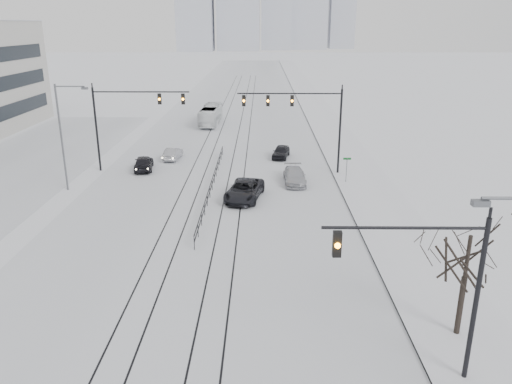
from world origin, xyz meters
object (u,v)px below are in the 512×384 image
(sedan_nb_far, at_px, (281,152))
(box_truck, at_px, (211,115))
(sedan_sb_outer, at_px, (173,154))
(traffic_mast_near, at_px, (436,278))
(sedan_sb_inner, at_px, (144,163))
(bare_tree, at_px, (469,247))
(sedan_nb_front, at_px, (244,190))
(sedan_nb_right, at_px, (295,176))

(sedan_nb_far, xyz_separation_m, box_truck, (-9.29, 18.65, 0.68))
(sedan_nb_far, bearing_deg, sedan_sb_outer, -164.49)
(traffic_mast_near, relative_size, sedan_sb_inner, 1.65)
(bare_tree, xyz_separation_m, sedan_nb_front, (-10.36, 18.68, -3.73))
(sedan_sb_outer, xyz_separation_m, sedan_nb_right, (12.31, -8.20, 0.05))
(bare_tree, relative_size, sedan_nb_front, 1.12)
(sedan_sb_inner, height_order, sedan_sb_outer, sedan_sb_inner)
(sedan_sb_inner, xyz_separation_m, box_truck, (4.29, 23.53, 0.60))
(traffic_mast_near, bearing_deg, box_truck, 104.38)
(bare_tree, height_order, sedan_nb_front, bare_tree)
(bare_tree, xyz_separation_m, sedan_sb_inner, (-20.47, 27.14, -3.77))
(traffic_mast_near, bearing_deg, sedan_nb_front, 110.12)
(traffic_mast_near, height_order, sedan_nb_front, traffic_mast_near)
(sedan_sb_outer, height_order, sedan_nb_right, sedan_nb_right)
(traffic_mast_near, relative_size, sedan_nb_far, 1.83)
(traffic_mast_near, bearing_deg, sedan_sb_outer, 114.90)
(traffic_mast_near, height_order, sedan_sb_inner, traffic_mast_near)
(traffic_mast_near, xyz_separation_m, sedan_nb_right, (-3.58, 26.02, -3.90))
(box_truck, bearing_deg, sedan_sb_outer, 86.07)
(traffic_mast_near, bearing_deg, bare_tree, 51.24)
(sedan_sb_inner, distance_m, box_truck, 23.92)
(sedan_nb_right, bearing_deg, box_truck, 108.78)
(sedan_sb_inner, xyz_separation_m, sedan_sb_outer, (2.17, 4.08, -0.11))
(sedan_nb_front, distance_m, sedan_nb_far, 13.78)
(sedan_sb_outer, height_order, box_truck, box_truck)
(sedan_nb_right, height_order, box_truck, box_truck)
(sedan_sb_outer, bearing_deg, sedan_sb_inner, 67.30)
(bare_tree, height_order, sedan_sb_outer, bare_tree)
(box_truck, bearing_deg, sedan_nb_far, 118.78)
(bare_tree, bearing_deg, sedan_sb_inner, 127.02)
(sedan_nb_far, bearing_deg, sedan_nb_right, -72.82)
(sedan_nb_front, height_order, sedan_nb_far, sedan_nb_front)
(sedan_nb_far, bearing_deg, sedan_nb_front, -93.06)
(bare_tree, relative_size, sedan_nb_far, 1.60)
(sedan_sb_inner, bearing_deg, traffic_mast_near, 112.85)
(traffic_mast_near, relative_size, box_truck, 0.73)
(sedan_sb_inner, xyz_separation_m, sedan_nb_far, (13.58, 4.87, -0.07))
(bare_tree, xyz_separation_m, sedan_sb_outer, (-18.30, 31.22, -3.87))
(sedan_sb_outer, xyz_separation_m, sedan_nb_far, (11.42, 0.80, 0.03))
(traffic_mast_near, xyz_separation_m, sedan_sb_inner, (-18.06, 30.15, -3.84))
(traffic_mast_near, distance_m, sedan_nb_right, 26.56)
(sedan_nb_far, distance_m, box_truck, 20.85)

